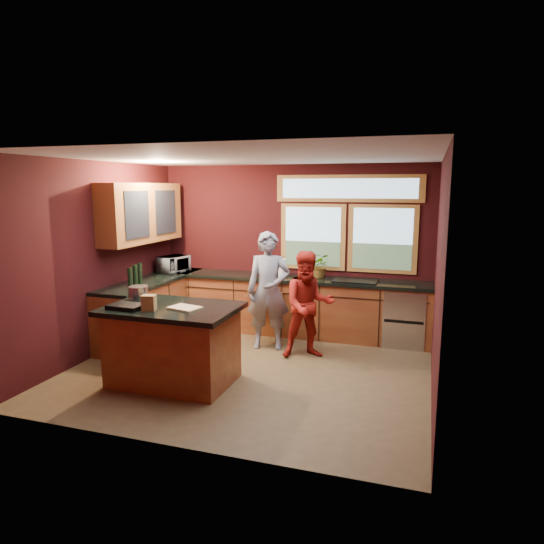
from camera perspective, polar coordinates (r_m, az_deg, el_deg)
The scene contains 14 objects.
floor at distance 6.44m, azimuth -2.60°, elevation -11.35°, with size 4.50×4.50×0.00m, color brown.
room_shell at distance 6.55m, azimuth -6.64°, elevation 5.15°, with size 4.52×4.02×2.71m.
back_counter at distance 7.79m, azimuth 3.14°, elevation -3.99°, with size 4.50×0.64×0.93m.
left_counter at distance 7.87m, azimuth -13.86°, elevation -4.12°, with size 0.64×2.30×0.93m.
island at distance 6.01m, azimuth -11.55°, elevation -8.30°, with size 1.55×1.05×0.95m.
person_grey at distance 7.02m, azimuth -0.41°, elevation -2.22°, with size 0.63×0.41×1.72m, color slate.
person_red at distance 6.70m, azimuth 4.31°, elevation -3.87°, with size 0.72×0.56×1.49m, color maroon.
microwave at distance 8.28m, azimuth -11.50°, elevation 0.92°, with size 0.49×0.34×0.27m, color #999999.
potted_plant at distance 7.63m, azimuth 5.67°, elevation 0.75°, with size 0.35×0.30×0.39m, color #999999.
paper_towel at distance 7.74m, azimuth 1.20°, elevation 0.52°, with size 0.12×0.12×0.28m, color white.
cutting_board at distance 5.75m, azimuth -10.22°, elevation -4.17°, with size 0.35×0.25×0.02m, color tan.
stock_pot at distance 6.27m, azimuth -15.44°, elevation -2.43°, with size 0.24×0.24×0.18m, color #ADADB2.
paper_bag at distance 5.73m, azimuth -14.28°, elevation -3.53°, with size 0.15×0.12×0.18m, color brown.
black_tray at distance 5.91m, azimuth -16.72°, elevation -3.89°, with size 0.40×0.28×0.05m, color black.
Camera 1 is at (2.12, -5.62, 2.34)m, focal length 32.00 mm.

